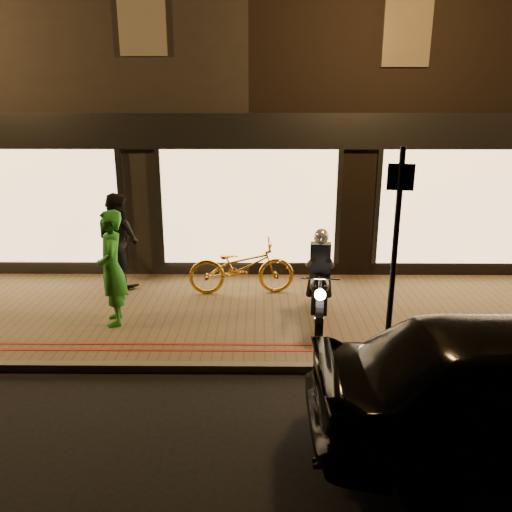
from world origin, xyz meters
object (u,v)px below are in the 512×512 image
Objects in this scene: bicycle_gold at (241,267)px; person_green at (112,268)px; motorcycle at (319,287)px; sign_post at (395,245)px.

bicycle_gold is 1.06× the size of person_green.
motorcycle is 0.96× the size of bicycle_gold.
person_green is at bearing 120.15° from bicycle_gold.
sign_post is at bearing 58.70° from person_green.
motorcycle reaches higher than bicycle_gold.
bicycle_gold is at bearing 108.07° from person_green.
person_green reaches higher than motorcycle.
person_green is at bearing 165.39° from sign_post.
person_green reaches higher than bicycle_gold.
person_green is (-2.07, -1.43, 0.43)m from bicycle_gold.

